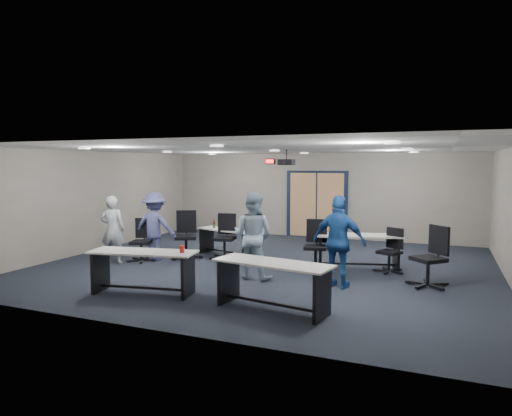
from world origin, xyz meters
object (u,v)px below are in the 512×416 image
at_px(table_front_right, 273,277).
at_px(person_gray, 113,230).
at_px(table_back_left, 227,237).
at_px(table_back_right, 358,245).
at_px(chair_back_b, 224,237).
at_px(chair_back_d, 389,251).
at_px(chair_back_a, 186,235).
at_px(table_front_left, 144,264).
at_px(person_back, 155,226).
at_px(chair_back_c, 316,245).
at_px(chair_loose_left, 141,240).
at_px(chair_loose_right, 428,257).
at_px(person_navy, 339,242).
at_px(person_lightblue, 253,235).

xyz_separation_m(table_front_right, person_gray, (-4.71, 1.84, 0.27)).
height_order(table_back_left, table_back_right, table_back_left).
relative_size(chair_back_b, chair_back_d, 1.16).
distance_m(chair_back_a, person_gray, 1.75).
relative_size(table_front_left, person_gray, 1.25).
relative_size(table_back_left, person_back, 1.05).
xyz_separation_m(chair_back_c, person_back, (-3.93, -0.46, 0.28)).
distance_m(chair_back_d, chair_loose_left, 5.79).
xyz_separation_m(chair_back_d, person_gray, (-6.17, -1.55, 0.33)).
xyz_separation_m(table_front_left, chair_back_b, (0.00, 3.31, 0.02)).
relative_size(table_front_right, chair_loose_left, 1.96).
distance_m(chair_loose_right, person_gray, 7.02).
bearing_deg(chair_loose_left, person_back, 37.36).
distance_m(table_front_left, person_navy, 3.66).
distance_m(chair_back_b, person_navy, 3.56).
distance_m(chair_back_c, chair_loose_right, 2.43).
distance_m(chair_back_b, chair_loose_left, 2.02).
bearing_deg(chair_loose_left, person_lightblue, -24.48).
bearing_deg(chair_back_a, table_front_right, -67.92).
xyz_separation_m(chair_back_a, chair_loose_left, (-0.84, -0.69, -0.08)).
xyz_separation_m(chair_back_c, person_lightblue, (-1.00, -1.22, 0.34)).
bearing_deg(chair_back_b, table_front_left, -99.79).
height_order(table_back_left, person_navy, person_navy).
relative_size(table_back_right, person_back, 1.20).
bearing_deg(person_back, person_gray, 37.54).
height_order(chair_loose_right, person_gray, person_gray).
distance_m(table_back_right, person_back, 4.88).
xyz_separation_m(person_lightblue, person_back, (-2.93, 0.77, -0.06)).
distance_m(chair_back_b, chair_back_c, 2.42).
distance_m(chair_back_c, person_gray, 4.77).
xyz_separation_m(table_front_right, chair_loose_right, (2.27, 2.47, 0.05)).
relative_size(table_front_left, chair_back_b, 1.80).
relative_size(table_front_left, table_back_left, 1.15).
bearing_deg(chair_back_c, chair_back_a, 171.31).
height_order(table_front_right, chair_loose_right, chair_loose_right).
bearing_deg(table_front_left, chair_back_b, 79.43).
height_order(table_back_right, chair_back_c, chair_back_c).
bearing_deg(chair_loose_right, person_lightblue, -123.16).
xyz_separation_m(table_front_right, person_navy, (0.69, 1.76, 0.35)).
distance_m(table_back_right, chair_loose_right, 1.84).
relative_size(chair_back_c, person_gray, 0.69).
xyz_separation_m(chair_loose_right, person_navy, (-1.58, -0.71, 0.30)).
bearing_deg(table_front_left, chair_back_c, 40.83).
distance_m(table_back_left, chair_back_b, 0.49).
relative_size(table_front_left, chair_back_d, 2.10).
xyz_separation_m(chair_back_d, chair_loose_left, (-5.68, -1.12, 0.04)).
bearing_deg(person_gray, chair_loose_left, -153.32).
xyz_separation_m(table_back_right, chair_back_b, (-3.25, -0.20, 0.03)).
relative_size(chair_back_a, chair_loose_right, 1.01).
relative_size(chair_back_d, chair_loose_left, 0.93).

